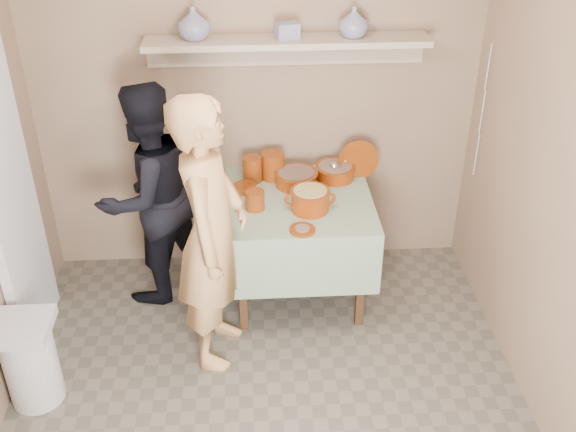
{
  "coord_description": "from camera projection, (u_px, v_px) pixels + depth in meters",
  "views": [
    {
      "loc": [
        -0.06,
        -2.54,
        2.97
      ],
      "look_at": [
        0.15,
        0.75,
        0.95
      ],
      "focal_mm": 42.0,
      "sensor_mm": 36.0,
      "label": 1
    }
  ],
  "objects": [
    {
      "name": "tile_panel",
      "position": [
        11.0,
        200.0,
        3.92
      ],
      "size": [
        0.06,
        0.7,
        2.0
      ],
      "primitive_type": "cube",
      "color": "silver",
      "rests_on": "ground"
    },
    {
      "name": "plate_stack_a",
      "position": [
        252.0,
        169.0,
        4.58
      ],
      "size": [
        0.13,
        0.13,
        0.18
      ],
      "primitive_type": "cylinder",
      "color": "#6D2B0C",
      "rests_on": "serving_table"
    },
    {
      "name": "plate_stack_b",
      "position": [
        273.0,
        166.0,
        4.61
      ],
      "size": [
        0.16,
        0.16,
        0.19
      ],
      "primitive_type": "cylinder",
      "color": "#6D2B0C",
      "rests_on": "serving_table"
    },
    {
      "name": "bowl_stack",
      "position": [
        255.0,
        200.0,
        4.27
      ],
      "size": [
        0.13,
        0.13,
        0.13
      ],
      "primitive_type": "cylinder",
      "color": "#6D2B0C",
      "rests_on": "serving_table"
    },
    {
      "name": "empty_bowl",
      "position": [
        245.0,
        188.0,
        4.49
      ],
      "size": [
        0.15,
        0.15,
        0.05
      ],
      "primitive_type": "cylinder",
      "color": "#6D2B0C",
      "rests_on": "serving_table"
    },
    {
      "name": "propped_lid",
      "position": [
        358.0,
        160.0,
        4.63
      ],
      "size": [
        0.28,
        0.06,
        0.28
      ],
      "primitive_type": "cylinder",
      "rotation": [
        1.43,
        0.0,
        -0.0
      ],
      "color": "#6D2B0C",
      "rests_on": "serving_table"
    },
    {
      "name": "vase_right",
      "position": [
        354.0,
        22.0,
        4.18
      ],
      "size": [
        0.22,
        0.22,
        0.19
      ],
      "primitive_type": "imported",
      "rotation": [
        0.0,
        0.0,
        -0.2
      ],
      "color": "navy",
      "rests_on": "wall_shelf"
    },
    {
      "name": "vase_left",
      "position": [
        194.0,
        23.0,
        4.13
      ],
      "size": [
        0.25,
        0.25,
        0.21
      ],
      "primitive_type": "imported",
      "rotation": [
        0.0,
        0.0,
        0.29
      ],
      "color": "navy",
      "rests_on": "wall_shelf"
    },
    {
      "name": "ceramic_box",
      "position": [
        288.0,
        31.0,
        4.17
      ],
      "size": [
        0.16,
        0.13,
        0.1
      ],
      "primitive_type": "cube",
      "rotation": [
        0.0,
        0.0,
        0.23
      ],
      "color": "navy",
      "rests_on": "wall_shelf"
    },
    {
      "name": "person_cook",
      "position": [
        212.0,
        235.0,
        3.86
      ],
      "size": [
        0.51,
        0.69,
        1.72
      ],
      "primitive_type": "imported",
      "rotation": [
        0.0,
        0.0,
        1.4
      ],
      "color": "tan",
      "rests_on": "ground"
    },
    {
      "name": "person_helper",
      "position": [
        149.0,
        196.0,
        4.42
      ],
      "size": [
        0.95,
        0.94,
        1.54
      ],
      "primitive_type": "imported",
      "rotation": [
        0.0,
        0.0,
        -2.39
      ],
      "color": "black",
      "rests_on": "ground"
    },
    {
      "name": "room_shell",
      "position": [
        264.0,
        177.0,
        2.87
      ],
      "size": [
        3.04,
        3.54,
        2.62
      ],
      "color": "#907358",
      "rests_on": "ground"
    },
    {
      "name": "serving_table",
      "position": [
        298.0,
        214.0,
        4.48
      ],
      "size": [
        0.97,
        0.97,
        0.76
      ],
      "color": "#4C2D16",
      "rests_on": "ground"
    },
    {
      "name": "cazuela_meat_a",
      "position": [
        296.0,
        177.0,
        4.54
      ],
      "size": [
        0.3,
        0.3,
        0.1
      ],
      "color": "#722002",
      "rests_on": "serving_table"
    },
    {
      "name": "cazuela_meat_b",
      "position": [
        335.0,
        171.0,
        4.62
      ],
      "size": [
        0.28,
        0.28,
        0.1
      ],
      "color": "#722002",
      "rests_on": "serving_table"
    },
    {
      "name": "ladle",
      "position": [
        335.0,
        166.0,
        4.57
      ],
      "size": [
        0.08,
        0.26,
        0.19
      ],
      "color": "silver",
      "rests_on": "cazuela_meat_b"
    },
    {
      "name": "cazuela_rice",
      "position": [
        310.0,
        198.0,
        4.25
      ],
      "size": [
        0.33,
        0.25,
        0.14
      ],
      "color": "#722002",
      "rests_on": "serving_table"
    },
    {
      "name": "front_plate",
      "position": [
        302.0,
        230.0,
        4.07
      ],
      "size": [
        0.16,
        0.16,
        0.03
      ],
      "color": "#6D2B0C",
      "rests_on": "serving_table"
    },
    {
      "name": "wall_shelf",
      "position": [
        287.0,
        44.0,
        4.26
      ],
      "size": [
        1.8,
        0.25,
        0.21
      ],
      "color": "tan",
      "rests_on": "room_shell"
    },
    {
      "name": "trash_bin",
      "position": [
        30.0,
        361.0,
        3.8
      ],
      "size": [
        0.32,
        0.32,
        0.56
      ],
      "color": "silver",
      "rests_on": "ground"
    },
    {
      "name": "electrical_cord",
      "position": [
        482.0,
        112.0,
        4.4
      ],
      "size": [
        0.01,
        0.05,
        0.9
      ],
      "color": "silver",
      "rests_on": "wall_shelf"
    }
  ]
}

